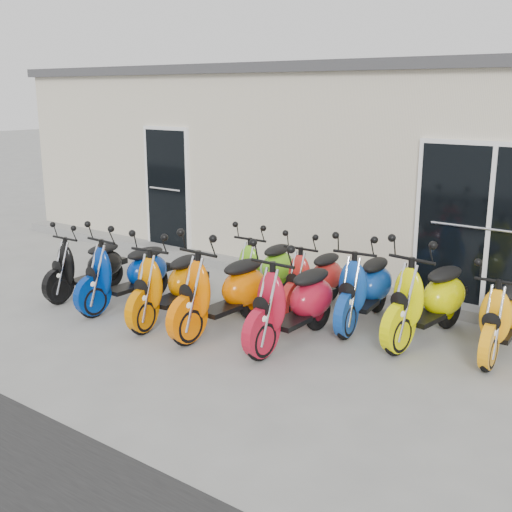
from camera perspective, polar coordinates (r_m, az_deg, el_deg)
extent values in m
plane|color=gray|center=(8.47, -2.45, -5.73)|extent=(80.00, 80.00, 0.00)
cube|color=beige|center=(12.48, 12.94, 8.01)|extent=(14.00, 6.00, 3.20)
cube|color=#3F3F42|center=(12.41, 13.39, 15.74)|extent=(14.20, 6.20, 0.16)
cube|color=gray|center=(10.00, 4.90, -2.12)|extent=(14.00, 0.40, 0.15)
cube|color=black|center=(11.83, -7.88, 6.24)|extent=(1.07, 0.08, 2.22)
cube|color=black|center=(8.81, 20.08, 2.71)|extent=(2.02, 0.08, 2.22)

